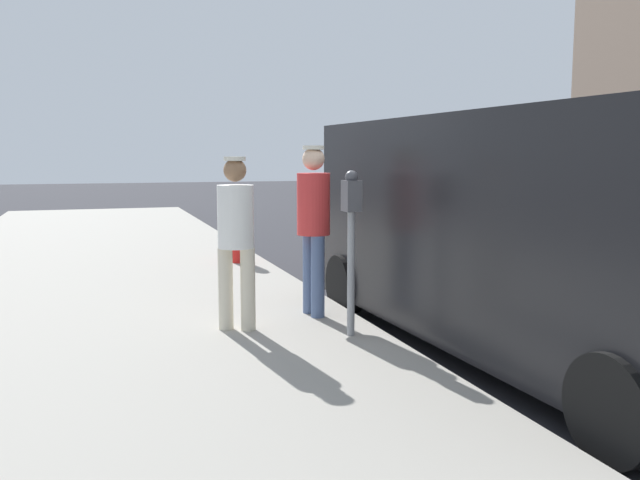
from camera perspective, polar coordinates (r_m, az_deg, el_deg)
The scene contains 7 objects.
ground_plane at distance 7.27m, azimuth 11.65°, elevation -7.40°, with size 80.00×80.00×0.00m, color #2D2D33.
sidewalk_slab at distance 6.32m, azimuth -17.39°, elevation -9.10°, with size 5.00×32.00×0.15m, color #9E998E.
parking_meter_near at distance 6.17m, azimuth 2.64°, elevation 1.32°, with size 0.14×0.18×1.52m.
pedestrian_in_red at distance 6.97m, azimuth -0.55°, elevation 1.81°, with size 0.34×0.36×1.75m.
pedestrian_in_white at distance 6.42m, azimuth -7.08°, elevation 0.66°, with size 0.34×0.34×1.64m.
parked_van at distance 6.38m, azimuth 17.25°, elevation 0.95°, with size 2.29×5.27×2.15m.
fire_hydrant at distance 10.58m, azimuth -6.81°, elevation 0.37°, with size 0.24×0.24×0.86m.
Camera 1 is at (3.56, 6.08, 1.81)m, focal length 38.13 mm.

